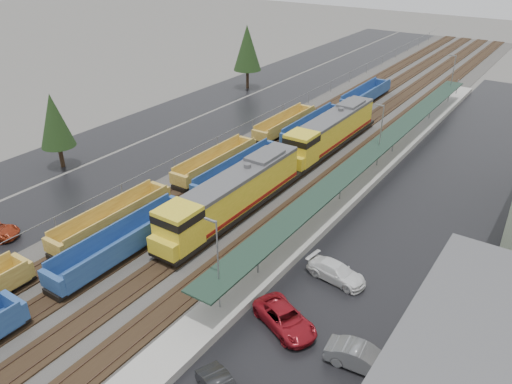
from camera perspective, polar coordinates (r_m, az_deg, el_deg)
ballast_strip at (r=72.34m, az=9.55°, el=7.05°), size 20.00×160.00×0.08m
trackbed at (r=72.30m, az=9.56°, el=7.14°), size 14.60×160.00×0.22m
west_parking_lot at (r=79.29m, az=-0.37°, el=9.26°), size 10.00×160.00×0.02m
west_road at (r=85.08m, az=-6.03°, el=10.40°), size 9.00×160.00×0.02m
east_commuter_lot at (r=58.36m, az=22.19°, el=0.06°), size 16.00×100.00×0.02m
station_platform at (r=60.21m, az=13.64°, el=3.02°), size 3.00×80.00×8.00m
chainlink_fence at (r=74.70m, az=2.47°, el=9.36°), size 0.08×160.04×2.02m
tree_west_near at (r=62.09m, az=-22.07°, el=7.58°), size 3.96×3.96×9.00m
tree_west_far at (r=89.82m, az=-1.01°, el=16.16°), size 4.84×4.84×11.00m
locomotive_lead at (r=47.81m, az=-2.90°, el=-0.51°), size 3.17×20.92×4.74m
locomotive_trail at (r=64.29m, az=8.43°, el=6.84°), size 3.17×20.92×4.74m
well_string_yellow at (r=48.61m, az=-16.04°, el=-3.04°), size 2.46×75.84×2.18m
well_string_blue at (r=49.83m, az=-7.45°, el=-1.22°), size 2.66×102.29×2.36m
parked_car_east_b at (r=36.42m, az=3.33°, el=-14.26°), size 4.47×5.96×1.50m
parked_car_east_c at (r=41.11m, az=9.17°, el=-9.04°), size 2.66×5.23×1.45m
parked_car_east_e at (r=34.35m, az=12.06°, el=-18.08°), size 2.21×4.96×1.58m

